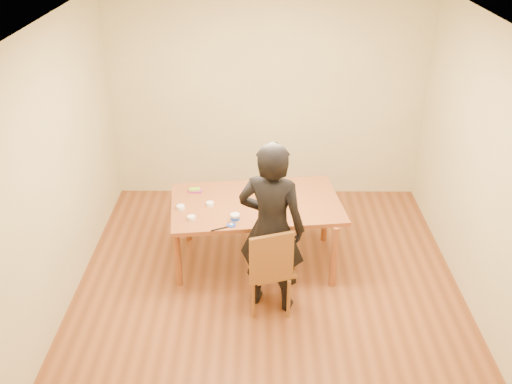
{
  "coord_description": "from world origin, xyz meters",
  "views": [
    {
      "loc": [
        -0.09,
        -4.68,
        3.7
      ],
      "look_at": [
        -0.13,
        0.54,
        0.9
      ],
      "focal_mm": 40.0,
      "sensor_mm": 36.0,
      "label": 1
    }
  ],
  "objects_px": {
    "cake_plate": "(275,196)",
    "cake": "(275,192)",
    "dining_chair": "(271,268)",
    "person": "(271,228)",
    "dining_table": "(256,204)"
  },
  "relations": [
    {
      "from": "dining_table",
      "to": "cake_plate",
      "type": "relative_size",
      "value": 5.88
    },
    {
      "from": "cake_plate",
      "to": "cake",
      "type": "distance_m",
      "value": 0.05
    },
    {
      "from": "person",
      "to": "cake",
      "type": "bearing_deg",
      "value": -78.03
    },
    {
      "from": "cake_plate",
      "to": "dining_table",
      "type": "bearing_deg",
      "value": -152.77
    },
    {
      "from": "cake",
      "to": "dining_chair",
      "type": "bearing_deg",
      "value": -93.6
    },
    {
      "from": "cake_plate",
      "to": "person",
      "type": "height_order",
      "value": "person"
    },
    {
      "from": "dining_chair",
      "to": "cake_plate",
      "type": "distance_m",
      "value": 0.94
    },
    {
      "from": "cake",
      "to": "person",
      "type": "distance_m",
      "value": 0.84
    },
    {
      "from": "dining_chair",
      "to": "person",
      "type": "bearing_deg",
      "value": 71.6
    },
    {
      "from": "dining_chair",
      "to": "cake_plate",
      "type": "xyz_separation_m",
      "value": [
        0.06,
        0.88,
        0.31
      ]
    },
    {
      "from": "dining_chair",
      "to": "cake_plate",
      "type": "relative_size",
      "value": 1.31
    },
    {
      "from": "dining_table",
      "to": "dining_chair",
      "type": "relative_size",
      "value": 4.49
    },
    {
      "from": "dining_table",
      "to": "person",
      "type": "height_order",
      "value": "person"
    },
    {
      "from": "cake_plate",
      "to": "cake",
      "type": "relative_size",
      "value": 1.25
    },
    {
      "from": "cake",
      "to": "cake_plate",
      "type": "bearing_deg",
      "value": 0.0
    }
  ]
}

